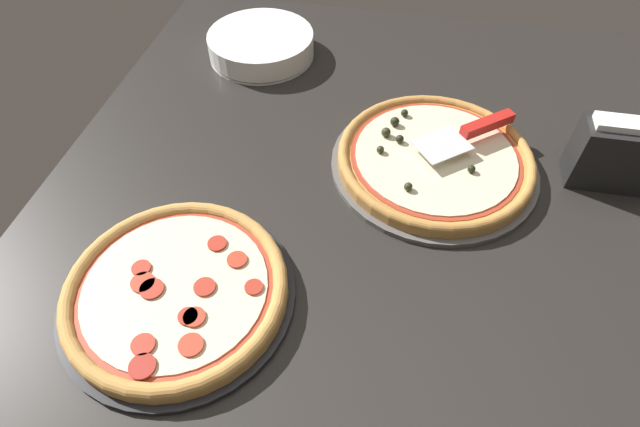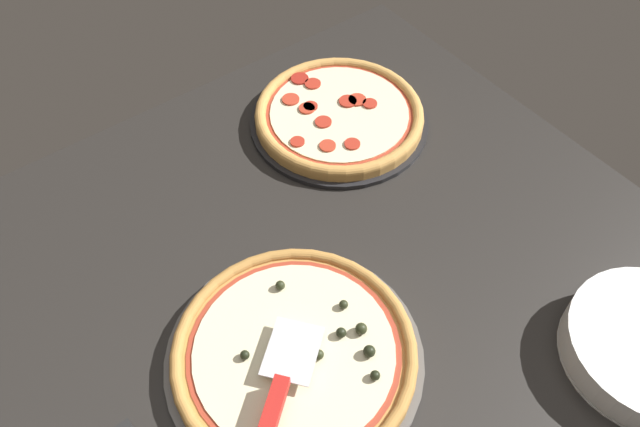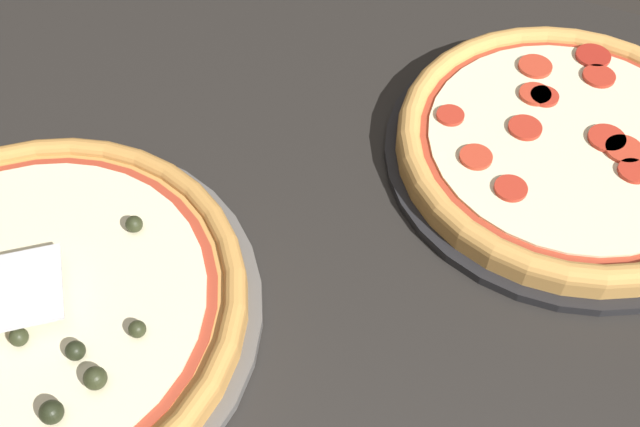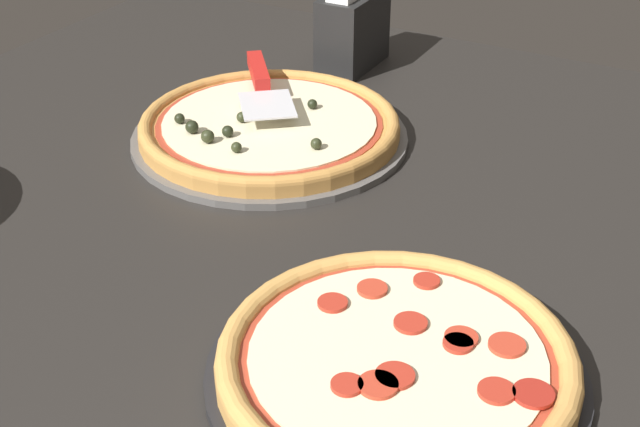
{
  "view_description": "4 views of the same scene",
  "coord_description": "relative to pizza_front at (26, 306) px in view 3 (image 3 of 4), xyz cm",
  "views": [
    {
      "loc": [
        -1.8,
        68.84,
        65.9
      ],
      "look_at": [
        8.59,
        15.84,
        3.0
      ],
      "focal_mm": 28.0,
      "sensor_mm": 36.0,
      "label": 1
    },
    {
      "loc": [
        -30.98,
        -37.04,
        86.81
      ],
      "look_at": [
        8.59,
        15.84,
        3.0
      ],
      "focal_mm": 35.0,
      "sensor_mm": 36.0,
      "label": 2
    },
    {
      "loc": [
        25.15,
        -21.04,
        55.36
      ],
      "look_at": [
        8.59,
        15.84,
        3.0
      ],
      "focal_mm": 42.0,
      "sensor_mm": 36.0,
      "label": 3
    },
    {
      "loc": [
        85.24,
        58.06,
        56.07
      ],
      "look_at": [
        8.59,
        15.84,
        3.0
      ],
      "focal_mm": 50.0,
      "sensor_mm": 36.0,
      "label": 4
    }
  ],
  "objects": [
    {
      "name": "pizza_pan_back",
      "position": [
        36.55,
        36.22,
        -1.86
      ],
      "size": [
        35.51,
        35.51,
        1.0
      ],
      "primitive_type": "cylinder",
      "color": "black",
      "rests_on": "ground_plane"
    },
    {
      "name": "pizza_back",
      "position": [
        36.53,
        36.25,
        0.03
      ],
      "size": [
        33.38,
        33.38,
        2.81
      ],
      "color": "#C68E47",
      "rests_on": "pizza_pan_back"
    },
    {
      "name": "ground_plane",
      "position": [
        9.67,
        2.28,
        -4.16
      ],
      "size": [
        121.18,
        120.71,
        3.6
      ],
      "primitive_type": "cube",
      "color": "black"
    },
    {
      "name": "pizza_front",
      "position": [
        0.0,
        0.0,
        0.0
      ],
      "size": [
        36.33,
        36.33,
        3.9
      ],
      "color": "#B77F3D",
      "rests_on": "pizza_pan_front"
    },
    {
      "name": "pizza_pan_front",
      "position": [
        -0.04,
        0.01,
        -1.86
      ],
      "size": [
        38.65,
        38.65,
        1.0
      ],
      "primitive_type": "cylinder",
      "color": "#565451",
      "rests_on": "ground_plane"
    }
  ]
}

